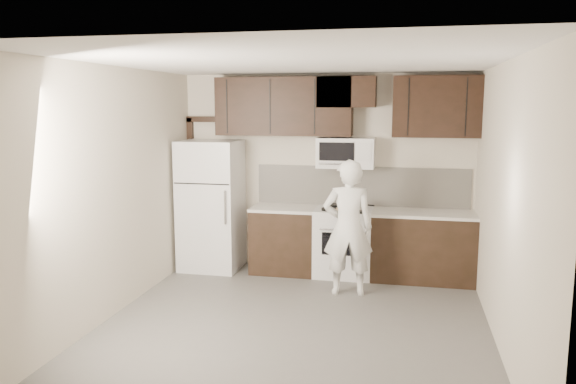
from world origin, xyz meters
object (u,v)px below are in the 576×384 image
(person, at_px, (348,228))
(stove, at_px, (343,242))
(refrigerator, at_px, (211,205))
(microwave, at_px, (346,153))

(person, bearing_deg, stove, -89.30)
(refrigerator, bearing_deg, stove, 1.51)
(microwave, height_order, refrigerator, microwave)
(person, bearing_deg, refrigerator, -29.04)
(stove, distance_m, microwave, 1.20)
(refrigerator, relative_size, person, 1.09)
(stove, bearing_deg, person, -80.01)
(microwave, distance_m, refrigerator, 2.00)
(microwave, relative_size, person, 0.46)
(microwave, bearing_deg, person, -81.31)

